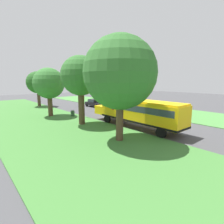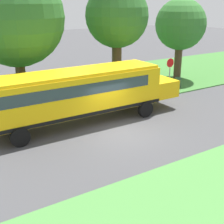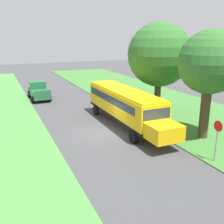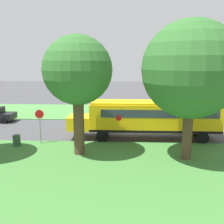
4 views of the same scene
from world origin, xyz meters
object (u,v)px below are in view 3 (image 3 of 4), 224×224
stop_sign (217,136)px  pickup_truck (38,90)px  school_bus (125,104)px  oak_tree_roadside_mid (211,62)px  oak_tree_beside_bus (161,55)px

stop_sign → pickup_truck: bearing=-71.9°
school_bus → stop_sign: school_bus is taller
pickup_truck → oak_tree_roadside_mid: 21.71m
school_bus → oak_tree_roadside_mid: bearing=128.9°
pickup_truck → stop_sign: bearing=108.1°
stop_sign → oak_tree_beside_bus: bearing=-104.8°
pickup_truck → oak_tree_roadside_mid: (-9.58, 18.88, 4.81)m
oak_tree_roadside_mid → stop_sign: oak_tree_roadside_mid is taller
school_bus → oak_tree_beside_bus: 6.41m
school_bus → oak_tree_roadside_mid: (-4.22, 5.23, 3.96)m
oak_tree_roadside_mid → stop_sign: size_ratio=2.98×
school_bus → pickup_truck: (5.36, -13.65, -0.85)m
school_bus → oak_tree_roadside_mid: oak_tree_roadside_mid is taller
pickup_truck → stop_sign: 23.54m
school_bus → oak_tree_beside_bus: oak_tree_beside_bus is taller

